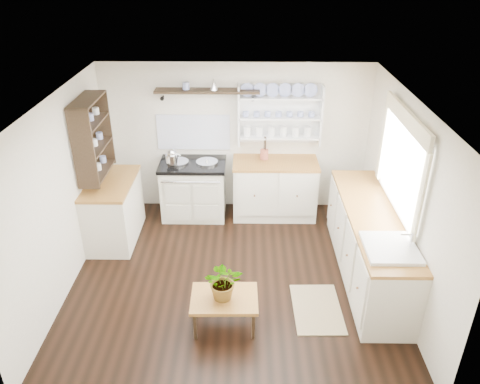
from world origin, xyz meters
name	(u,v)px	position (x,y,z in m)	size (l,w,h in m)	color
floor	(233,277)	(0.00, 0.00, 0.00)	(4.00, 3.80, 0.01)	black
wall_back	(236,138)	(0.00, 1.90, 1.15)	(4.00, 0.02, 2.30)	beige
wall_right	(404,199)	(2.00, 0.00, 1.15)	(0.02, 3.80, 2.30)	beige
wall_left	(61,197)	(-2.00, 0.00, 1.15)	(0.02, 3.80, 2.30)	beige
ceiling	(231,102)	(0.00, 0.00, 2.30)	(4.00, 3.80, 0.01)	white
window	(402,161)	(1.95, 0.15, 1.56)	(0.08, 1.55, 1.22)	white
aga_cooker	(194,189)	(-0.64, 1.57, 0.45)	(0.99, 0.69, 0.91)	beige
back_cabinets	(275,188)	(0.60, 1.60, 0.46)	(1.27, 0.63, 0.90)	silver
right_cabinets	(369,244)	(1.70, 0.10, 0.46)	(0.62, 2.43, 0.90)	silver
belfast_sink	(389,257)	(1.70, -0.65, 0.80)	(0.55, 0.60, 0.45)	white
left_cabinets	(114,210)	(-1.70, 0.90, 0.46)	(0.62, 1.13, 0.90)	silver
plate_rack	(280,114)	(0.65, 1.86, 1.56)	(1.20, 0.22, 0.90)	white
high_shelf	(207,92)	(-0.40, 1.78, 1.91)	(1.50, 0.29, 0.16)	black
left_shelving	(92,137)	(-1.84, 0.90, 1.55)	(0.28, 0.80, 1.05)	black
kettle	(172,156)	(-0.92, 1.45, 1.04)	(0.18, 0.18, 0.22)	silver
utensil_crock	(264,154)	(0.43, 1.68, 0.98)	(0.12, 0.12, 0.14)	#A34E3B
center_table	(224,301)	(-0.06, -0.85, 0.35)	(0.73, 0.53, 0.39)	brown
potted_plant	(224,281)	(-0.06, -0.85, 0.61)	(0.40, 0.35, 0.44)	#3F7233
floor_rug	(317,309)	(1.00, -0.58, 0.01)	(0.55, 0.85, 0.02)	brown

